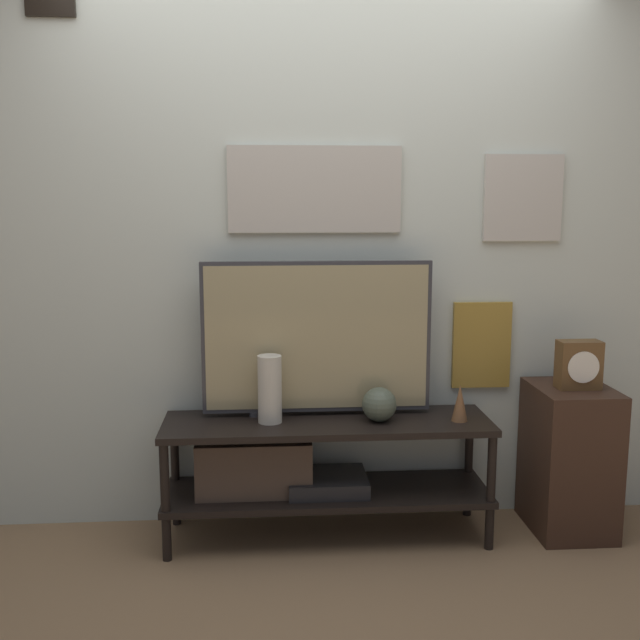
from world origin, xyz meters
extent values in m
plane|color=#846647|center=(0.00, 0.00, 0.00)|extent=(12.00, 12.00, 0.00)
cube|color=beige|center=(0.00, 0.51, 1.35)|extent=(6.40, 0.06, 2.70)
cube|color=#B2ADA3|center=(-0.04, 0.47, 1.59)|extent=(0.80, 0.02, 0.39)
cube|color=#B2BCC6|center=(-0.04, 0.46, 1.59)|extent=(0.76, 0.01, 0.36)
cube|color=olive|center=(0.76, 0.47, 0.85)|extent=(0.28, 0.02, 0.42)
cube|color=beige|center=(0.76, 0.46, 0.85)|extent=(0.25, 0.01, 0.38)
cube|color=#B7B2A8|center=(0.94, 0.47, 1.55)|extent=(0.37, 0.02, 0.40)
cube|color=#BCB299|center=(0.94, 0.46, 1.55)|extent=(0.34, 0.01, 0.37)
cube|color=black|center=(0.00, 0.25, 0.54)|extent=(1.48, 0.42, 0.03)
cube|color=black|center=(0.00, 0.25, 0.21)|extent=(1.48, 0.42, 0.03)
cylinder|color=black|center=(-0.71, 0.07, 0.28)|extent=(0.04, 0.04, 0.55)
cylinder|color=black|center=(0.71, 0.07, 0.28)|extent=(0.04, 0.04, 0.55)
cylinder|color=black|center=(-0.71, 0.43, 0.28)|extent=(0.04, 0.04, 0.55)
cylinder|color=black|center=(0.71, 0.43, 0.28)|extent=(0.04, 0.04, 0.55)
cube|color=black|center=(0.00, 0.25, 0.26)|extent=(0.36, 0.30, 0.07)
cube|color=#47382D|center=(-0.33, 0.25, 0.35)|extent=(0.52, 0.23, 0.25)
cylinder|color=#333338|center=(-0.33, 0.35, 0.56)|extent=(0.05, 0.05, 0.02)
cylinder|color=#333338|center=(0.25, 0.35, 0.56)|extent=(0.05, 0.05, 0.02)
cube|color=#333338|center=(-0.04, 0.35, 0.92)|extent=(1.05, 0.04, 0.69)
cube|color=#998C66|center=(-0.04, 0.33, 0.92)|extent=(1.01, 0.01, 0.66)
cylinder|color=beige|center=(-0.26, 0.25, 0.71)|extent=(0.11, 0.11, 0.30)
cone|color=brown|center=(0.59, 0.20, 0.64)|extent=(0.07, 0.07, 0.17)
sphere|color=#4C5647|center=(0.23, 0.22, 0.63)|extent=(0.16, 0.16, 0.16)
cube|color=#382319|center=(1.13, 0.25, 0.34)|extent=(0.35, 0.43, 0.69)
cube|color=brown|center=(1.14, 0.23, 0.80)|extent=(0.19, 0.10, 0.22)
cylinder|color=white|center=(1.14, 0.17, 0.80)|extent=(0.14, 0.01, 0.14)
camera|label=1|loc=(-0.27, -2.99, 1.55)|focal=42.00mm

